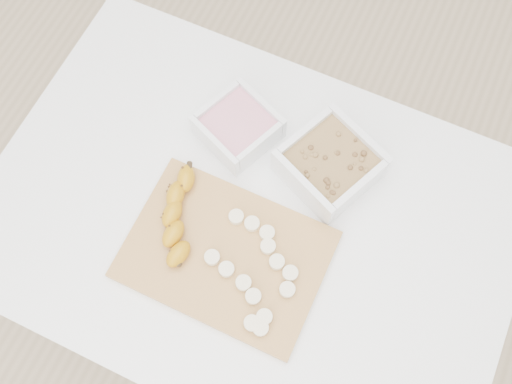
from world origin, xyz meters
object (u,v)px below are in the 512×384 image
at_px(table, 250,232).
at_px(bowl_granola, 330,164).
at_px(cutting_board, 226,254).
at_px(banana, 178,217).
at_px(bowl_yogurt, 238,127).

height_order(table, bowl_granola, bowl_granola).
distance_m(cutting_board, banana, 0.11).
relative_size(table, bowl_yogurt, 5.74).
bearing_deg(banana, cutting_board, -21.65).
xyz_separation_m(table, bowl_granola, (0.10, 0.15, 0.13)).
bearing_deg(bowl_yogurt, cutting_board, -69.93).
height_order(bowl_yogurt, cutting_board, bowl_yogurt).
height_order(table, bowl_yogurt, bowl_yogurt).
relative_size(cutting_board, banana, 1.86).
xyz_separation_m(bowl_granola, cutting_board, (-0.11, -0.23, -0.03)).
height_order(bowl_granola, banana, bowl_granola).
xyz_separation_m(table, bowl_yogurt, (-0.09, 0.15, 0.13)).
xyz_separation_m(table, banana, (-0.11, -0.06, 0.13)).
bearing_deg(table, bowl_yogurt, 121.99).
bearing_deg(bowl_granola, cutting_board, -114.60).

